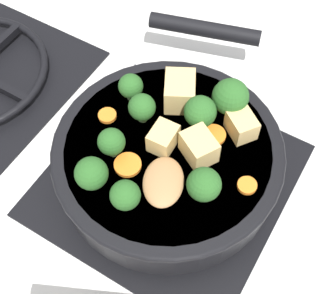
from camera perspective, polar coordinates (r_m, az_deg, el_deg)
name	(u,v)px	position (r m, az deg, el deg)	size (l,w,h in m)	color
ground_plane	(168,180)	(0.65, 0.00, -4.08)	(2.40, 2.40, 0.00)	silver
front_burner_grate	(168,176)	(0.64, 0.00, -3.56)	(0.31, 0.31, 0.03)	black
skillet_pan	(168,156)	(0.60, 0.06, -1.16)	(0.40, 0.29, 0.06)	black
wooden_spoon	(153,263)	(0.50, -1.79, -13.90)	(0.25, 0.24, 0.02)	#A87A4C
tofu_cube_center_large	(162,140)	(0.56, -0.72, 0.90)	(0.04, 0.03, 0.03)	#DBB770
tofu_cube_near_handle	(242,125)	(0.58, 8.97, 2.65)	(0.04, 0.03, 0.03)	#DBB770
tofu_cube_east_chunk	(199,147)	(0.56, 3.79, -0.02)	(0.04, 0.03, 0.03)	#DBB770
tofu_cube_west_chunk	(180,91)	(0.60, 1.45, 6.80)	(0.05, 0.04, 0.04)	#DBB770
broccoli_floret_near_spoon	(91,174)	(0.53, -9.32, -3.23)	(0.04, 0.04, 0.05)	#709956
broccoli_floret_center_top	(230,97)	(0.59, 7.62, 6.07)	(0.05, 0.05, 0.05)	#709956
broccoli_floret_east_rim	(131,86)	(0.60, -4.57, 7.36)	(0.03, 0.03, 0.04)	#709956
broccoli_floret_west_rim	(204,185)	(0.52, 4.40, -4.61)	(0.04, 0.04, 0.05)	#709956
broccoli_floret_north_edge	(122,194)	(0.52, -5.65, -5.67)	(0.03, 0.03, 0.04)	#709956
broccoli_floret_south_cluster	(111,142)	(0.56, -6.91, 0.59)	(0.03, 0.03, 0.04)	#709956
broccoli_floret_mid_floret	(142,108)	(0.58, -3.19, 4.82)	(0.03, 0.03, 0.04)	#709956
broccoli_floret_small_inner	(200,112)	(0.57, 3.94, 4.28)	(0.04, 0.04, 0.05)	#709956
carrot_slice_orange_thin	(107,116)	(0.60, -7.42, 3.82)	(0.02, 0.02, 0.01)	orange
carrot_slice_near_center	(128,165)	(0.56, -4.93, -2.18)	(0.03, 0.03, 0.01)	orange
carrot_slice_edge_slice	(213,135)	(0.59, 5.56, 1.45)	(0.03, 0.03, 0.01)	orange
carrot_slice_under_broccoli	(248,183)	(0.56, 9.78, -4.35)	(0.02, 0.02, 0.01)	orange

